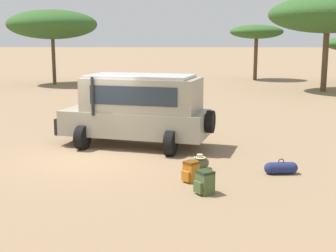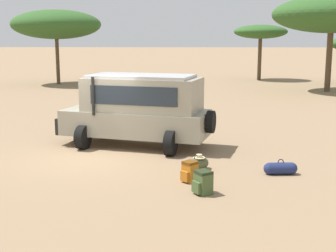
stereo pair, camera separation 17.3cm
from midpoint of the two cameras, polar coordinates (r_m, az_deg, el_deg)
ground_plane at (r=14.76m, az=-8.78°, el=-3.74°), size 320.00×320.00×0.00m
safari_vehicle at (r=15.83m, az=-3.27°, el=2.13°), size 5.48×3.47×2.44m
backpack_beside_front_wheel at (r=12.09m, az=3.06°, el=-5.60°), size 0.47×0.47×0.54m
backpack_cluster_center at (r=11.20m, az=4.71°, el=-6.89°), size 0.52×0.50×0.57m
duffel_bag_low_black_case at (r=13.19m, az=3.86°, el=-4.63°), size 0.69×0.63×0.43m
duffel_bag_soft_canvas at (r=13.12m, az=13.92°, el=-5.04°), size 0.92×0.38×0.43m
acacia_tree_far_left at (r=38.02m, az=-13.36°, el=11.94°), size 6.96×6.05×5.76m
acacia_tree_left_mid at (r=41.61m, az=11.34°, el=11.15°), size 4.57×4.12×4.72m
acacia_tree_centre_back at (r=33.76m, az=19.48°, el=12.69°), size 7.88×6.89×6.39m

